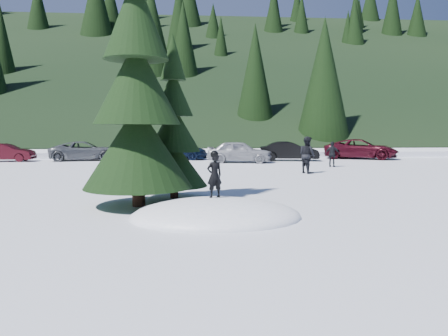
{
  "coord_description": "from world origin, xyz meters",
  "views": [
    {
      "loc": [
        -0.67,
        -11.18,
        2.33
      ],
      "look_at": [
        0.36,
        2.0,
        1.1
      ],
      "focal_mm": 35.0,
      "sensor_mm": 36.0,
      "label": 1
    }
  ],
  "objects": [
    {
      "name": "forest_hillside",
      "position": [
        0.0,
        54.0,
        12.5
      ],
      "size": [
        200.0,
        60.0,
        25.0
      ],
      "primitive_type": null,
      "color": "black",
      "rests_on": "ground"
    },
    {
      "name": "spruce_tall",
      "position": [
        -2.2,
        1.8,
        3.32
      ],
      "size": [
        3.2,
        3.2,
        8.6
      ],
      "color": "black",
      "rests_on": "ground"
    },
    {
      "name": "car_5",
      "position": [
        6.29,
        19.02,
        0.68
      ],
      "size": [
        4.27,
        1.99,
        1.36
      ],
      "primitive_type": "imported",
      "rotation": [
        0.0,
        0.0,
        1.43
      ],
      "color": "black",
      "rests_on": "ground"
    },
    {
      "name": "child_skier",
      "position": [
        -0.03,
        0.26,
        1.06
      ],
      "size": [
        0.5,
        0.42,
        1.17
      ],
      "primitive_type": "imported",
      "rotation": [
        0.0,
        0.0,
        3.51
      ],
      "color": "black",
      "rests_on": "snow_mound"
    },
    {
      "name": "adult_1",
      "position": [
        7.76,
        14.05,
        0.75
      ],
      "size": [
        0.96,
        0.69,
        1.51
      ],
      "primitive_type": "imported",
      "rotation": [
        0.0,
        0.0,
        2.73
      ],
      "color": "black",
      "rests_on": "ground"
    },
    {
      "name": "adult_0",
      "position": [
        5.29,
        10.62,
        0.94
      ],
      "size": [
        1.03,
        1.13,
        1.88
      ],
      "primitive_type": "imported",
      "rotation": [
        0.0,
        0.0,
        2.01
      ],
      "color": "black",
      "rests_on": "ground"
    },
    {
      "name": "car_6",
      "position": [
        12.06,
        20.46,
        0.74
      ],
      "size": [
        5.84,
        4.45,
        1.47
      ],
      "primitive_type": "imported",
      "rotation": [
        0.0,
        0.0,
        1.14
      ],
      "color": "#3E0B16",
      "rests_on": "ground"
    },
    {
      "name": "car_3",
      "position": [
        -1.77,
        21.01,
        0.7
      ],
      "size": [
        5.16,
        3.05,
        1.4
      ],
      "primitive_type": "imported",
      "rotation": [
        0.0,
        0.0,
        1.33
      ],
      "color": "black",
      "rests_on": "ground"
    },
    {
      "name": "car_2",
      "position": [
        -8.12,
        20.53,
        0.68
      ],
      "size": [
        5.15,
        2.95,
        1.35
      ],
      "primitive_type": "imported",
      "rotation": [
        0.0,
        0.0,
        1.72
      ],
      "color": "#515459",
      "rests_on": "ground"
    },
    {
      "name": "ground",
      "position": [
        0.0,
        0.0,
        0.0
      ],
      "size": [
        200.0,
        200.0,
        0.0
      ],
      "primitive_type": "plane",
      "color": "white",
      "rests_on": "ground"
    },
    {
      "name": "spruce_short",
      "position": [
        -1.2,
        3.2,
        2.1
      ],
      "size": [
        2.2,
        2.2,
        5.37
      ],
      "color": "black",
      "rests_on": "ground"
    },
    {
      "name": "car_4",
      "position": [
        2.63,
        17.71,
        0.73
      ],
      "size": [
        4.56,
        2.59,
        1.46
      ],
      "primitive_type": "imported",
      "rotation": [
        0.0,
        0.0,
        1.36
      ],
      "color": "#96979E",
      "rests_on": "ground"
    },
    {
      "name": "snow_mound",
      "position": [
        0.0,
        0.0,
        0.0
      ],
      "size": [
        4.48,
        3.52,
        0.96
      ],
      "primitive_type": "ellipsoid",
      "color": "white",
      "rests_on": "ground"
    },
    {
      "name": "car_1",
      "position": [
        -13.28,
        19.79,
        0.62
      ],
      "size": [
        3.78,
        1.39,
        1.23
      ],
      "primitive_type": "imported",
      "rotation": [
        0.0,
        0.0,
        1.59
      ],
      "color": "#340910",
      "rests_on": "ground"
    }
  ]
}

